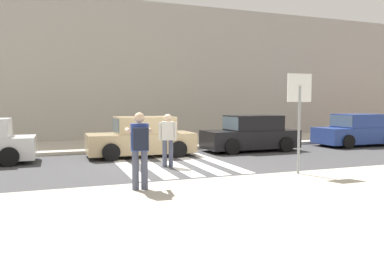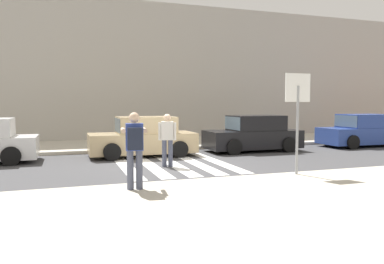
{
  "view_description": "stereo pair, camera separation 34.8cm",
  "coord_description": "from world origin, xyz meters",
  "px_view_note": "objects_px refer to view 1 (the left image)",
  "views": [
    {
      "loc": [
        -3.75,
        -12.02,
        2.06
      ],
      "look_at": [
        0.6,
        -0.2,
        1.1
      ],
      "focal_mm": 35.0,
      "sensor_mm": 36.0,
      "label": 1
    },
    {
      "loc": [
        -3.43,
        -12.13,
        2.06
      ],
      "look_at": [
        0.6,
        -0.2,
        1.1
      ],
      "focal_mm": 35.0,
      "sensor_mm": 36.0,
      "label": 2
    }
  ],
  "objects_px": {
    "photographer_with_backpack": "(140,144)",
    "parked_car_black": "(251,134)",
    "stop_sign": "(299,101)",
    "pedestrian_crossing": "(168,137)",
    "parked_car_blue": "(357,131)",
    "parked_car_tan": "(142,138)"
  },
  "relations": [
    {
      "from": "photographer_with_backpack",
      "to": "parked_car_black",
      "type": "bearing_deg",
      "value": 44.89
    },
    {
      "from": "stop_sign",
      "to": "pedestrian_crossing",
      "type": "bearing_deg",
      "value": 132.54
    },
    {
      "from": "stop_sign",
      "to": "parked_car_blue",
      "type": "height_order",
      "value": "stop_sign"
    },
    {
      "from": "parked_car_black",
      "to": "parked_car_blue",
      "type": "relative_size",
      "value": 1.0
    },
    {
      "from": "pedestrian_crossing",
      "to": "parked_car_blue",
      "type": "bearing_deg",
      "value": 14.59
    },
    {
      "from": "stop_sign",
      "to": "parked_car_tan",
      "type": "xyz_separation_m",
      "value": [
        -3.06,
        5.78,
        -1.4
      ]
    },
    {
      "from": "parked_car_tan",
      "to": "parked_car_black",
      "type": "distance_m",
      "value": 4.82
    },
    {
      "from": "stop_sign",
      "to": "parked_car_blue",
      "type": "relative_size",
      "value": 0.66
    },
    {
      "from": "stop_sign",
      "to": "photographer_with_backpack",
      "type": "distance_m",
      "value": 4.61
    },
    {
      "from": "photographer_with_backpack",
      "to": "pedestrian_crossing",
      "type": "distance_m",
      "value": 3.89
    },
    {
      "from": "photographer_with_backpack",
      "to": "pedestrian_crossing",
      "type": "relative_size",
      "value": 1.0
    },
    {
      "from": "pedestrian_crossing",
      "to": "parked_car_tan",
      "type": "bearing_deg",
      "value": 95.22
    },
    {
      "from": "parked_car_tan",
      "to": "stop_sign",
      "type": "bearing_deg",
      "value": -62.12
    },
    {
      "from": "photographer_with_backpack",
      "to": "parked_car_blue",
      "type": "distance_m",
      "value": 13.64
    },
    {
      "from": "photographer_with_backpack",
      "to": "pedestrian_crossing",
      "type": "xyz_separation_m",
      "value": [
        1.68,
        3.51,
        -0.19
      ]
    },
    {
      "from": "pedestrian_crossing",
      "to": "parked_car_black",
      "type": "relative_size",
      "value": 0.42
    },
    {
      "from": "photographer_with_backpack",
      "to": "parked_car_tan",
      "type": "relative_size",
      "value": 0.42
    },
    {
      "from": "parked_car_black",
      "to": "parked_car_blue",
      "type": "height_order",
      "value": "same"
    },
    {
      "from": "stop_sign",
      "to": "photographer_with_backpack",
      "type": "relative_size",
      "value": 1.58
    },
    {
      "from": "pedestrian_crossing",
      "to": "parked_car_blue",
      "type": "distance_m",
      "value": 10.8
    },
    {
      "from": "pedestrian_crossing",
      "to": "parked_car_tan",
      "type": "height_order",
      "value": "pedestrian_crossing"
    },
    {
      "from": "parked_car_tan",
      "to": "parked_car_blue",
      "type": "bearing_deg",
      "value": -0.0
    }
  ]
}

